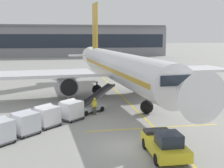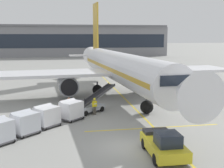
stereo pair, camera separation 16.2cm
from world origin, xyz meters
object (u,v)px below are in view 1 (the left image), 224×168
parked_airplane (120,68)px  baggage_cart_second (47,116)px  baggage_cart_third (25,123)px  safety_cone_engine_keepout (69,98)px  belt_loader (90,104)px  pushback_tug (165,144)px  ground_crew_by_loader (60,109)px  ground_crew_by_carts (95,105)px  baggage_cart_lead (71,110)px

parked_airplane → baggage_cart_second: size_ratio=16.14×
baggage_cart_third → safety_cone_engine_keepout: (3.79, 11.53, -0.63)m
belt_loader → pushback_tug: belt_loader is taller
pushback_tug → safety_cone_engine_keepout: (-5.78, 17.56, -0.45)m
pushback_tug → safety_cone_engine_keepout: pushback_tug is taller
belt_loader → parked_airplane: bearing=60.0°
ground_crew_by_loader → pushback_tug: bearing=-55.9°
ground_crew_by_loader → safety_cone_engine_keepout: (1.00, 7.56, -0.63)m
parked_airplane → baggage_cart_third: bearing=-126.5°
pushback_tug → ground_crew_by_carts: bearing=107.0°
ground_crew_by_carts → pushback_tug: bearing=-73.0°
belt_loader → baggage_cart_lead: (-2.10, -2.55, 0.18)m
baggage_cart_second → baggage_cart_third: size_ratio=1.00×
ground_crew_by_carts → safety_cone_engine_keepout: bearing=110.2°
baggage_cart_third → pushback_tug: (9.57, -6.03, -0.17)m
ground_crew_by_loader → belt_loader: bearing=34.6°
baggage_cart_second → pushback_tug: baggage_cart_second is taller
parked_airplane → baggage_cart_third: parked_airplane is taller
baggage_cart_lead → baggage_cart_third: bearing=-136.8°
baggage_cart_third → safety_cone_engine_keepout: 12.16m
baggage_cart_lead → baggage_cart_second: same height
baggage_cart_lead → baggage_cart_third: same height
ground_crew_by_loader → ground_crew_by_carts: (3.41, 1.00, 0.00)m
belt_loader → pushback_tug: bearing=-73.1°
parked_airplane → pushback_tug: bearing=-93.2°
parked_airplane → ground_crew_by_carts: bearing=-115.4°
safety_cone_engine_keepout → pushback_tug: bearing=-71.8°
pushback_tug → ground_crew_by_carts: size_ratio=2.54×
baggage_cart_second → baggage_cart_lead: bearing=39.3°
belt_loader → pushback_tug: 12.69m
baggage_cart_lead → ground_crew_by_loader: bearing=158.0°
pushback_tug → ground_crew_by_loader: (-6.78, 10.00, 0.17)m
belt_loader → baggage_cart_third: (-5.89, -6.12, 0.18)m
baggage_cart_second → baggage_cart_third: bearing=-132.2°
baggage_cart_third → ground_crew_by_loader: size_ratio=1.46×
baggage_cart_third → ground_crew_by_carts: 7.95m
parked_airplane → pushback_tug: parked_airplane is taller
belt_loader → ground_crew_by_carts: (0.31, -1.14, 0.18)m
belt_loader → baggage_cart_second: bearing=-134.6°
pushback_tug → baggage_cart_second: bearing=135.5°
belt_loader → safety_cone_engine_keepout: 5.83m
baggage_cart_second → safety_cone_engine_keepout: (2.17, 9.75, -0.63)m
parked_airplane → safety_cone_engine_keepout: bearing=-157.0°
parked_airplane → ground_crew_by_loader: 13.42m
belt_loader → baggage_cart_lead: 3.31m
belt_loader → baggage_cart_third: 8.50m
ground_crew_by_carts → parked_airplane: bearing=64.6°
parked_airplane → safety_cone_engine_keepout: 8.21m
belt_loader → ground_crew_by_loader: belt_loader is taller
baggage_cart_third → pushback_tug: size_ratio=0.58×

